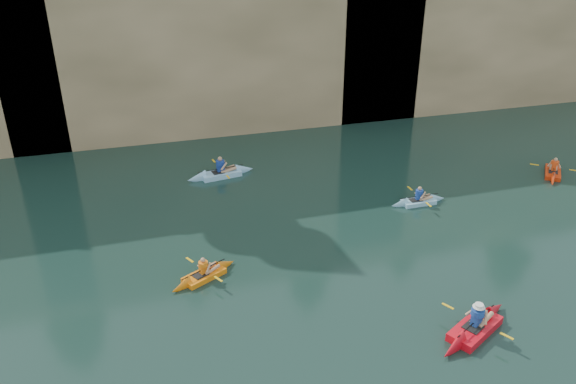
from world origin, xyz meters
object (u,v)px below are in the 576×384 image
object	(u,v)px
main_kayaker	(475,328)
kayaker_red_far	(553,172)
kayaker_ltblue_near	(418,201)
kayaker_orange	(204,275)

from	to	relation	value
main_kayaker	kayaker_red_far	xyz separation A→B (m)	(10.58, 9.42, -0.04)
main_kayaker	kayaker_ltblue_near	distance (m)	8.79
main_kayaker	kayaker_ltblue_near	world-z (taller)	main_kayaker
main_kayaker	kayaker_ltblue_near	bearing A→B (deg)	45.29
main_kayaker	kayaker_red_far	bearing A→B (deg)	13.50
kayaker_ltblue_near	kayaker_orange	bearing A→B (deg)	-164.12
kayaker_orange	kayaker_red_far	size ratio (longest dim) A/B	0.97
main_kayaker	kayaker_orange	world-z (taller)	main_kayaker
main_kayaker	kayaker_red_far	world-z (taller)	main_kayaker
kayaker_ltblue_near	kayaker_red_far	bearing A→B (deg)	6.04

